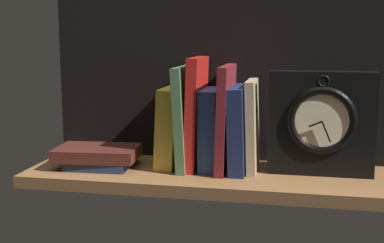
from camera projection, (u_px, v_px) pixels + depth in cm
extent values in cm
cube|color=brown|center=(209.00, 176.00, 109.70)|extent=(76.72, 24.77, 2.50)
cube|color=black|center=(218.00, 74.00, 117.65)|extent=(76.72, 1.20, 39.09)
cube|color=gold|center=(171.00, 127.00, 112.51)|extent=(4.91, 12.06, 17.31)
cube|color=#476B44|center=(185.00, 117.00, 111.47)|extent=(3.08, 15.78, 21.95)
cube|color=red|center=(196.00, 113.00, 110.83)|extent=(2.96, 14.11, 23.86)
cube|color=#2D4C8E|center=(211.00, 129.00, 110.73)|extent=(3.84, 12.73, 17.15)
cube|color=maroon|center=(226.00, 118.00, 109.70)|extent=(2.38, 16.87, 22.19)
cube|color=#192147|center=(239.00, 128.00, 109.50)|extent=(3.90, 15.81, 17.92)
cube|color=tan|center=(252.00, 125.00, 108.83)|extent=(2.55, 12.26, 19.23)
cube|color=black|center=(321.00, 123.00, 105.34)|extent=(21.25, 4.58, 21.25)
torus|color=black|center=(322.00, 121.00, 102.60)|extent=(13.89, 1.71, 13.89)
cylinder|color=beige|center=(322.00, 121.00, 102.60)|extent=(11.21, 0.60, 11.21)
cube|color=black|center=(315.00, 124.00, 102.45)|extent=(2.62, 0.30, 1.40)
cube|color=black|center=(326.00, 132.00, 102.27)|extent=(2.03, 0.30, 4.14)
torus|color=black|center=(323.00, 81.00, 101.67)|extent=(2.44, 0.44, 2.44)
cube|color=#232D4C|center=(101.00, 162.00, 112.94)|extent=(13.75, 12.27, 1.83)
cube|color=#471E19|center=(97.00, 153.00, 112.20)|extent=(18.41, 12.92, 2.58)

